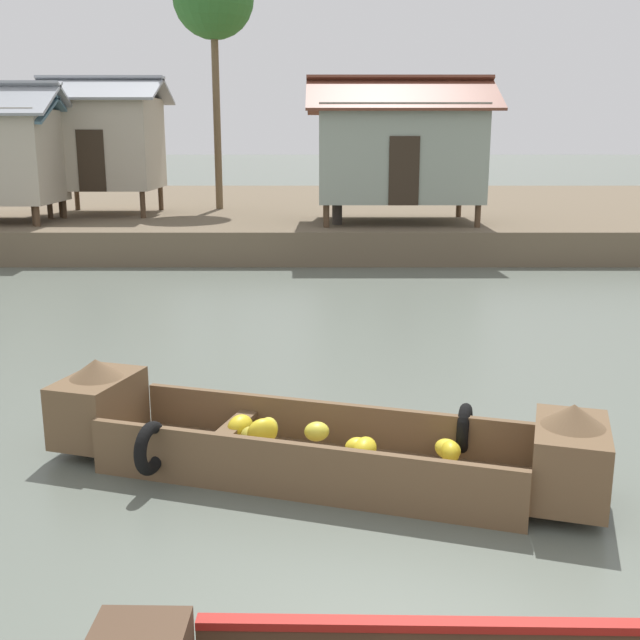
{
  "coord_description": "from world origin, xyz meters",
  "views": [
    {
      "loc": [
        -0.68,
        -3.16,
        3.25
      ],
      "look_at": [
        -0.67,
        6.86,
        0.85
      ],
      "focal_mm": 42.55,
      "sensor_mm": 36.0,
      "label": 1
    }
  ],
  "objects_px": {
    "banana_boat": "(312,442)",
    "stilt_house_right": "(397,151)",
    "stilt_house_mid_right": "(103,141)",
    "vendor_person": "(336,191)"
  },
  "relations": [
    {
      "from": "stilt_house_mid_right",
      "to": "vendor_person",
      "type": "bearing_deg",
      "value": -23.18
    },
    {
      "from": "stilt_house_mid_right",
      "to": "vendor_person",
      "type": "relative_size",
      "value": 2.55
    },
    {
      "from": "banana_boat",
      "to": "vendor_person",
      "type": "height_order",
      "value": "vendor_person"
    },
    {
      "from": "banana_boat",
      "to": "stilt_house_right",
      "type": "distance_m",
      "value": 15.43
    },
    {
      "from": "vendor_person",
      "to": "stilt_house_mid_right",
      "type": "bearing_deg",
      "value": 156.82
    },
    {
      "from": "vendor_person",
      "to": "stilt_house_right",
      "type": "bearing_deg",
      "value": 22.17
    },
    {
      "from": "stilt_house_mid_right",
      "to": "stilt_house_right",
      "type": "distance_m",
      "value": 9.31
    },
    {
      "from": "stilt_house_right",
      "to": "vendor_person",
      "type": "relative_size",
      "value": 3.13
    },
    {
      "from": "banana_boat",
      "to": "stilt_house_mid_right",
      "type": "relative_size",
      "value": 1.3
    },
    {
      "from": "banana_boat",
      "to": "stilt_house_mid_right",
      "type": "distance_m",
      "value": 18.9
    }
  ]
}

